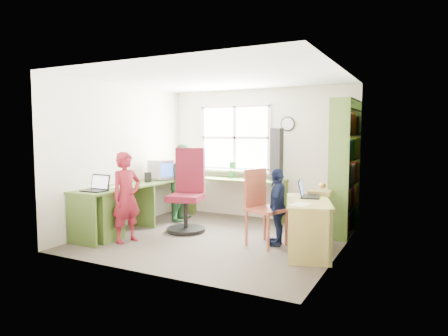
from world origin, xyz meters
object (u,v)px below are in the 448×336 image
laptop_left (97,187)px  crt_monitor (161,170)px  l_desk (136,205)px  swivel_chair (188,195)px  laptop_right (306,193)px  person_green (185,182)px  person_navy (277,207)px  bookshelf (345,171)px  cd_tower (277,155)px  potted_plant (232,169)px  right_desk (308,215)px  person_red (127,197)px  wooden_chair (262,204)px

laptop_left → crt_monitor: bearing=89.9°
l_desk → swivel_chair: size_ratio=2.20×
swivel_chair → laptop_right: (1.98, -0.04, 0.18)m
laptop_right → person_green: person_green is taller
person_navy → bookshelf: bearing=136.0°
cd_tower → person_navy: size_ratio=0.84×
potted_plant → right_desk: bearing=-39.3°
laptop_left → bookshelf: bearing=33.8°
person_red → right_desk: bearing=-60.5°
swivel_chair → crt_monitor: 0.98m
l_desk → potted_plant: (0.84, 1.78, 0.45)m
person_green → cd_tower: bearing=-83.6°
laptop_right → person_green: (-2.44, 0.69, -0.06)m
bookshelf → laptop_left: bearing=-145.8°
wooden_chair → cd_tower: cd_tower is taller
swivel_chair → person_navy: bearing=-18.4°
laptop_right → person_red: person_red is taller
cd_tower → right_desk: bearing=-50.0°
l_desk → person_red: size_ratio=2.24×
laptop_left → person_green: bearing=78.8°
wooden_chair → person_red: 1.97m
l_desk → swivel_chair: swivel_chair is taller
right_desk → wooden_chair: (-0.69, 0.08, 0.08)m
l_desk → wooden_chair: wooden_chair is taller
right_desk → l_desk: bearing=167.2°
laptop_right → potted_plant: size_ratio=1.29×
swivel_chair → wooden_chair: size_ratio=1.25×
cd_tower → person_red: bearing=-117.8°
bookshelf → potted_plant: 2.14m
laptop_right → person_red: (-2.40, -0.95, -0.10)m
person_green → laptop_left: bearing=156.0°
person_green → person_navy: size_ratio=1.26×
crt_monitor → person_green: size_ratio=0.31×
person_navy → person_green: bearing=-121.4°
laptop_right → person_navy: size_ratio=0.37×
l_desk → laptop_left: (-0.17, -0.65, 0.35)m
wooden_chair → right_desk: bearing=12.7°
right_desk → person_green: person_green is taller
laptop_right → person_green: 2.54m
l_desk → person_red: bearing=-64.1°
crt_monitor → cd_tower: (1.91, 0.81, 0.28)m
potted_plant → crt_monitor: bearing=-139.7°
l_desk → crt_monitor: bearing=100.8°
laptop_right → person_navy: 0.45m
crt_monitor → person_red: bearing=-57.2°
l_desk → person_green: (0.18, 1.17, 0.24)m
l_desk → swivel_chair: bearing=38.5°
person_red → person_green: person_green is taller
swivel_chair → cd_tower: cd_tower is taller
l_desk → laptop_right: bearing=10.3°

